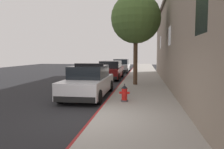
% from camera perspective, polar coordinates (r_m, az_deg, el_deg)
% --- Properties ---
extents(ground_plane, '(33.41, 60.00, 0.20)m').
position_cam_1_polar(ground_plane, '(17.95, -11.54, -2.05)').
color(ground_plane, '#232326').
extents(sidewalk_pavement, '(3.02, 60.00, 0.14)m').
position_cam_1_polar(sidewalk_pavement, '(16.87, 8.01, -1.88)').
color(sidewalk_pavement, '#9E9991').
rests_on(sidewalk_pavement, ground).
extents(curb_painted_edge, '(0.08, 60.00, 0.14)m').
position_cam_1_polar(curb_painted_edge, '(16.95, 2.76, -1.80)').
color(curb_painted_edge, maroon).
rests_on(curb_painted_edge, ground).
extents(police_cruiser, '(1.94, 4.84, 1.68)m').
position_cam_1_polar(police_cruiser, '(11.36, -5.97, -1.89)').
color(police_cruiser, white).
rests_on(police_cruiser, ground).
extents(parked_car_silver_ahead, '(1.94, 4.84, 1.56)m').
position_cam_1_polar(parked_car_silver_ahead, '(19.47, -0.35, 1.10)').
color(parked_car_silver_ahead, maroon).
rests_on(parked_car_silver_ahead, ground).
extents(parked_car_dark_far, '(1.94, 4.84, 1.56)m').
position_cam_1_polar(parked_car_dark_far, '(26.72, 2.39, 2.23)').
color(parked_car_dark_far, '#B2B5BA').
rests_on(parked_car_dark_far, ground).
extents(fire_hydrant, '(0.44, 0.40, 0.76)m').
position_cam_1_polar(fire_hydrant, '(9.50, 3.22, -4.84)').
color(fire_hydrant, '#4C4C51').
rests_on(fire_hydrant, sidewalk_pavement).
extents(street_tree, '(3.26, 3.26, 5.97)m').
position_cam_1_polar(street_tree, '(14.95, 6.15, 14.10)').
color(street_tree, brown).
rests_on(street_tree, sidewalk_pavement).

